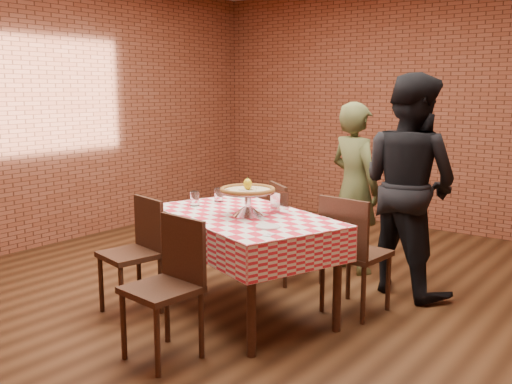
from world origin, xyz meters
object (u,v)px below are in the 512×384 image
(chair_near_right, at_px, (161,291))
(diner_olive, at_px, (355,188))
(pizza_stand, at_px, (248,203))
(pizza, at_px, (248,190))
(condiment_caddy, at_px, (280,202))
(diner_black, at_px, (409,185))
(table, at_px, (245,264))
(water_glass_left, at_px, (195,199))
(chair_far_left, at_px, (297,232))
(water_glass_right, at_px, (219,195))
(chair_far_right, at_px, (356,254))
(chair_near_left, at_px, (130,257))

(chair_near_right, distance_m, diner_olive, 2.35)
(pizza_stand, distance_m, pizza, 0.09)
(condiment_caddy, height_order, diner_black, diner_black)
(table, bearing_deg, diner_olive, 83.74)
(water_glass_left, height_order, chair_far_left, water_glass_left)
(pizza, distance_m, diner_olive, 1.45)
(chair_far_left, bearing_deg, water_glass_left, 99.70)
(water_glass_right, relative_size, chair_far_right, 0.13)
(water_glass_left, relative_size, chair_far_left, 0.13)
(pizza, bearing_deg, water_glass_right, 152.64)
(chair_far_right, relative_size, diner_olive, 0.58)
(diner_black, bearing_deg, water_glass_right, 53.51)
(water_glass_left, bearing_deg, chair_far_right, 24.13)
(water_glass_right, bearing_deg, water_glass_left, -100.50)
(pizza, relative_size, chair_far_right, 0.45)
(table, distance_m, pizza, 0.57)
(water_glass_left, distance_m, chair_near_right, 1.14)
(chair_near_right, bearing_deg, chair_near_left, 158.38)
(pizza, bearing_deg, condiment_caddy, 63.11)
(pizza_stand, bearing_deg, condiment_caddy, 63.11)
(table, height_order, water_glass_right, water_glass_right)
(chair_far_left, height_order, diner_black, diner_black)
(pizza, height_order, diner_olive, diner_olive)
(pizza_stand, bearing_deg, chair_far_right, 41.79)
(water_glass_left, bearing_deg, chair_far_left, 64.60)
(table, height_order, chair_near_right, chair_near_right)
(table, xyz_separation_m, water_glass_right, (-0.47, 0.25, 0.44))
(water_glass_left, height_order, chair_far_right, chair_far_right)
(diner_olive, distance_m, diner_black, 0.66)
(chair_near_right, xyz_separation_m, chair_far_left, (-0.16, 1.77, -0.01))
(table, relative_size, diner_black, 0.80)
(table, bearing_deg, water_glass_right, 151.69)
(water_glass_left, relative_size, chair_near_right, 0.13)
(pizza, bearing_deg, chair_near_right, -88.72)
(table, bearing_deg, condiment_caddy, 54.65)
(chair_near_left, relative_size, chair_near_right, 0.98)
(condiment_caddy, bearing_deg, diner_black, 72.53)
(water_glass_left, distance_m, diner_black, 1.74)
(chair_near_right, xyz_separation_m, chair_far_right, (0.59, 1.43, 0.01))
(chair_near_left, bearing_deg, water_glass_right, 86.24)
(chair_near_right, relative_size, chair_far_right, 0.98)
(water_glass_right, distance_m, chair_near_left, 0.89)
(chair_near_left, distance_m, chair_near_right, 0.84)
(pizza_stand, relative_size, condiment_caddy, 2.64)
(pizza_stand, distance_m, chair_near_left, 0.97)
(condiment_caddy, height_order, chair_far_right, condiment_caddy)
(pizza_stand, height_order, water_glass_left, pizza_stand)
(table, bearing_deg, diner_black, 57.28)
(chair_near_right, height_order, chair_far_right, chair_far_right)
(table, xyz_separation_m, water_glass_left, (-0.51, 0.01, 0.44))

